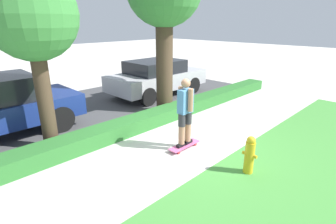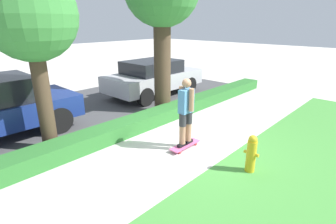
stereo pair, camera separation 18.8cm
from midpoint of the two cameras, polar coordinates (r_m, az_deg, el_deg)
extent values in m
plane|color=beige|center=(6.35, 3.64, -7.06)|extent=(60.00, 60.00, 0.00)
cube|color=#47933D|center=(5.28, 30.78, -15.89)|extent=(12.88, 4.00, 0.01)
cube|color=#474749|center=(9.39, -16.56, 0.97)|extent=(12.88, 5.00, 0.01)
cube|color=#2D702D|center=(7.31, -6.06, -1.96)|extent=(12.88, 0.60, 0.37)
cube|color=#DB5B93|center=(6.14, 2.87, -7.17)|extent=(0.86, 0.24, 0.02)
cylinder|color=red|center=(6.32, 5.21, -6.91)|extent=(0.07, 0.04, 0.07)
cylinder|color=red|center=(6.42, 3.94, -6.44)|extent=(0.07, 0.04, 0.07)
cylinder|color=red|center=(5.92, 1.70, -8.74)|extent=(0.07, 0.04, 0.07)
cylinder|color=red|center=(6.02, 0.40, -8.20)|extent=(0.07, 0.04, 0.07)
cube|color=black|center=(6.05, 2.21, -7.13)|extent=(0.26, 0.09, 0.07)
cylinder|color=#A37556|center=(5.89, 2.25, -3.68)|extent=(0.14, 0.14, 0.72)
cylinder|color=#2D2D33|center=(5.81, 2.28, -1.71)|extent=(0.16, 0.16, 0.29)
cube|color=black|center=(6.20, 3.54, -6.47)|extent=(0.26, 0.09, 0.07)
cylinder|color=#A37556|center=(6.04, 3.62, -3.08)|extent=(0.14, 0.14, 0.72)
cylinder|color=#2D2D33|center=(5.96, 3.66, -1.16)|extent=(0.16, 0.16, 0.29)
cube|color=#4C84B7|center=(5.75, 3.05, 2.40)|extent=(0.34, 0.19, 0.53)
cylinder|color=#A37556|center=(5.65, 4.17, 2.63)|extent=(0.11, 0.11, 0.50)
cylinder|color=#A37556|center=(5.83, 1.98, 3.18)|extent=(0.11, 0.11, 0.50)
sphere|color=#A37556|center=(5.65, 3.12, 6.28)|extent=(0.20, 0.20, 0.20)
cylinder|color=#423323|center=(6.33, -26.23, 2.58)|extent=(0.33, 0.33, 2.42)
sphere|color=#387F38|center=(6.13, -28.67, 18.11)|extent=(1.84, 1.84, 1.84)
cylinder|color=#423323|center=(8.19, -1.91, 10.36)|extent=(0.52, 0.52, 3.11)
cylinder|color=black|center=(7.46, -23.31, -1.66)|extent=(0.70, 0.21, 0.70)
cylinder|color=black|center=(8.92, -27.67, 0.93)|extent=(0.70, 0.21, 0.70)
cube|color=#B7B7BC|center=(10.44, -3.51, 7.02)|extent=(3.97, 1.77, 0.59)
cube|color=black|center=(10.27, -4.06, 9.81)|extent=(2.07, 1.55, 0.47)
cylinder|color=black|center=(10.86, 4.23, 5.88)|extent=(0.65, 0.21, 0.65)
cylinder|color=black|center=(11.91, -1.89, 7.10)|extent=(0.65, 0.21, 0.65)
cylinder|color=black|center=(9.13, -5.54, 3.29)|extent=(0.65, 0.21, 0.65)
cylinder|color=black|center=(10.36, -11.55, 4.90)|extent=(0.65, 0.21, 0.65)
cylinder|color=gold|center=(5.35, 16.64, -9.27)|extent=(0.19, 0.19, 0.65)
sphere|color=gold|center=(5.19, 17.02, -5.74)|extent=(0.17, 0.17, 0.17)
cylinder|color=gold|center=(5.29, 17.61, -8.94)|extent=(0.06, 0.11, 0.06)
cylinder|color=gold|center=(5.36, 15.82, -8.37)|extent=(0.06, 0.11, 0.06)
camera|label=1|loc=(0.09, 89.16, 0.29)|focal=28.00mm
camera|label=2|loc=(0.09, -90.84, -0.29)|focal=28.00mm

